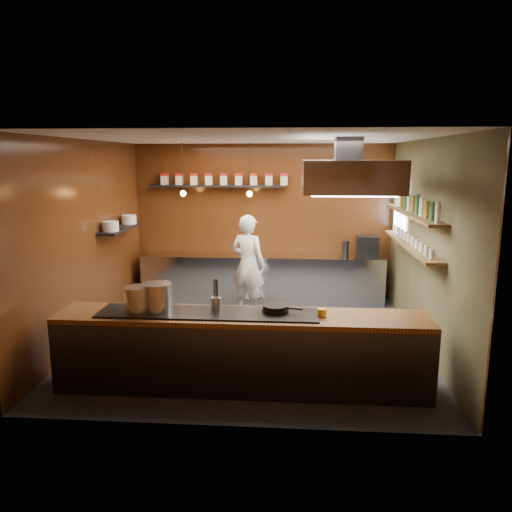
# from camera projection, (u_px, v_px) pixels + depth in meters

# --- Properties ---
(floor) EXTENTS (5.00, 5.00, 0.00)m
(floor) POSITION_uv_depth(u_px,v_px,m) (253.00, 340.00, 7.61)
(floor) COLOR black
(floor) RESTS_ON ground
(back_wall) EXTENTS (5.00, 0.00, 5.00)m
(back_wall) POSITION_uv_depth(u_px,v_px,m) (263.00, 222.00, 9.76)
(back_wall) COLOR #351809
(back_wall) RESTS_ON ground
(left_wall) EXTENTS (0.00, 5.00, 5.00)m
(left_wall) POSITION_uv_depth(u_px,v_px,m) (88.00, 241.00, 7.50)
(left_wall) COLOR #351809
(left_wall) RESTS_ON ground
(right_wall) EXTENTS (0.00, 5.00, 5.00)m
(right_wall) POSITION_uv_depth(u_px,v_px,m) (427.00, 245.00, 7.13)
(right_wall) COLOR #464227
(right_wall) RESTS_ON ground
(ceiling) EXTENTS (5.00, 5.00, 0.00)m
(ceiling) POSITION_uv_depth(u_px,v_px,m) (253.00, 138.00, 7.03)
(ceiling) COLOR silver
(ceiling) RESTS_ON back_wall
(window_pane) EXTENTS (0.00, 1.00, 1.00)m
(window_pane) POSITION_uv_depth(u_px,v_px,m) (400.00, 206.00, 8.72)
(window_pane) COLOR white
(window_pane) RESTS_ON right_wall
(prep_counter) EXTENTS (4.60, 0.65, 0.90)m
(prep_counter) POSITION_uv_depth(u_px,v_px,m) (262.00, 278.00, 9.64)
(prep_counter) COLOR silver
(prep_counter) RESTS_ON floor
(pass_counter) EXTENTS (4.40, 0.72, 0.94)m
(pass_counter) POSITION_uv_depth(u_px,v_px,m) (242.00, 351.00, 5.95)
(pass_counter) COLOR #38383D
(pass_counter) RESTS_ON floor
(tin_shelf) EXTENTS (2.60, 0.26, 0.04)m
(tin_shelf) POSITION_uv_depth(u_px,v_px,m) (216.00, 186.00, 9.56)
(tin_shelf) COLOR black
(tin_shelf) RESTS_ON back_wall
(plate_shelf) EXTENTS (0.30, 1.40, 0.04)m
(plate_shelf) POSITION_uv_depth(u_px,v_px,m) (120.00, 229.00, 8.46)
(plate_shelf) COLOR black
(plate_shelf) RESTS_ON left_wall
(bottle_shelf_upper) EXTENTS (0.26, 2.80, 0.04)m
(bottle_shelf_upper) POSITION_uv_depth(u_px,v_px,m) (412.00, 214.00, 7.35)
(bottle_shelf_upper) COLOR brown
(bottle_shelf_upper) RESTS_ON right_wall
(bottle_shelf_lower) EXTENTS (0.26, 2.80, 0.04)m
(bottle_shelf_lower) POSITION_uv_depth(u_px,v_px,m) (410.00, 245.00, 7.44)
(bottle_shelf_lower) COLOR brown
(bottle_shelf_lower) RESTS_ON right_wall
(extractor_hood) EXTENTS (1.20, 2.00, 0.72)m
(extractor_hood) POSITION_uv_depth(u_px,v_px,m) (348.00, 175.00, 6.63)
(extractor_hood) COLOR #38383D
(extractor_hood) RESTS_ON ceiling
(pendant_left) EXTENTS (0.10, 0.10, 0.95)m
(pendant_left) POSITION_uv_depth(u_px,v_px,m) (183.00, 191.00, 8.96)
(pendant_left) COLOR black
(pendant_left) RESTS_ON ceiling
(pendant_right) EXTENTS (0.10, 0.10, 0.95)m
(pendant_right) POSITION_uv_depth(u_px,v_px,m) (249.00, 191.00, 8.87)
(pendant_right) COLOR black
(pendant_right) RESTS_ON ceiling
(storage_tins) EXTENTS (2.43, 0.13, 0.22)m
(storage_tins) POSITION_uv_depth(u_px,v_px,m) (224.00, 179.00, 9.52)
(storage_tins) COLOR #BDB49D
(storage_tins) RESTS_ON tin_shelf
(plate_stacks) EXTENTS (0.26, 1.16, 0.16)m
(plate_stacks) POSITION_uv_depth(u_px,v_px,m) (120.00, 223.00, 8.44)
(plate_stacks) COLOR silver
(plate_stacks) RESTS_ON plate_shelf
(bottles) EXTENTS (0.06, 2.66, 0.24)m
(bottles) POSITION_uv_depth(u_px,v_px,m) (413.00, 204.00, 7.33)
(bottles) COLOR silver
(bottles) RESTS_ON bottle_shelf_upper
(wine_glasses) EXTENTS (0.07, 2.37, 0.13)m
(wine_glasses) POSITION_uv_depth(u_px,v_px,m) (411.00, 239.00, 7.43)
(wine_glasses) COLOR silver
(wine_glasses) RESTS_ON bottle_shelf_lower
(stockpot_large) EXTENTS (0.35, 0.35, 0.34)m
(stockpot_large) POSITION_uv_depth(u_px,v_px,m) (157.00, 297.00, 5.89)
(stockpot_large) COLOR silver
(stockpot_large) RESTS_ON pass_counter
(stockpot_small) EXTENTS (0.41, 0.41, 0.30)m
(stockpot_small) POSITION_uv_depth(u_px,v_px,m) (138.00, 299.00, 5.88)
(stockpot_small) COLOR silver
(stockpot_small) RESTS_ON pass_counter
(utensil_crock) EXTENTS (0.14, 0.14, 0.16)m
(utensil_crock) POSITION_uv_depth(u_px,v_px,m) (216.00, 304.00, 5.94)
(utensil_crock) COLOR silver
(utensil_crock) RESTS_ON pass_counter
(frying_pan) EXTENTS (0.48, 0.32, 0.08)m
(frying_pan) POSITION_uv_depth(u_px,v_px,m) (276.00, 309.00, 5.89)
(frying_pan) COLOR black
(frying_pan) RESTS_ON pass_counter
(butter_jar) EXTENTS (0.11, 0.11, 0.09)m
(butter_jar) POSITION_uv_depth(u_px,v_px,m) (322.00, 313.00, 5.78)
(butter_jar) COLOR yellow
(butter_jar) RESTS_ON pass_counter
(espresso_machine) EXTENTS (0.43, 0.41, 0.40)m
(espresso_machine) POSITION_uv_depth(u_px,v_px,m) (367.00, 246.00, 9.33)
(espresso_machine) COLOR black
(espresso_machine) RESTS_ON prep_counter
(chef) EXTENTS (0.76, 0.65, 1.77)m
(chef) POSITION_uv_depth(u_px,v_px,m) (248.00, 265.00, 8.76)
(chef) COLOR white
(chef) RESTS_ON floor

